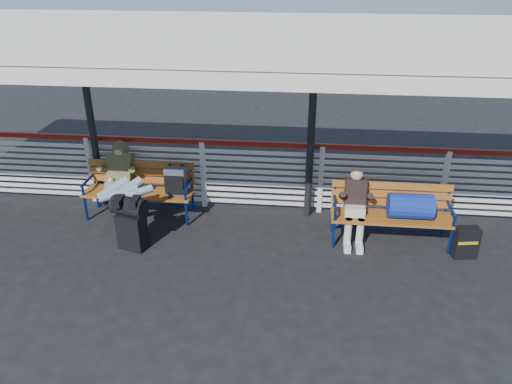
# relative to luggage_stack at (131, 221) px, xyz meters

# --- Properties ---
(ground) EXTENTS (60.00, 60.00, 0.00)m
(ground) POSITION_rel_luggage_stack_xyz_m (0.80, -0.43, -0.46)
(ground) COLOR black
(ground) RESTS_ON ground
(fence) EXTENTS (12.08, 0.08, 1.24)m
(fence) POSITION_rel_luggage_stack_xyz_m (0.80, 1.47, 0.20)
(fence) COLOR silver
(fence) RESTS_ON ground
(canopy) EXTENTS (12.60, 3.60, 3.16)m
(canopy) POSITION_rel_luggage_stack_xyz_m (0.80, 0.44, 2.58)
(canopy) COLOR silver
(canopy) RESTS_ON ground
(luggage_stack) EXTENTS (0.57, 0.41, 0.85)m
(luggage_stack) POSITION_rel_luggage_stack_xyz_m (0.00, 0.00, 0.00)
(luggage_stack) COLOR black
(luggage_stack) RESTS_ON ground
(bench_left) EXTENTS (1.80, 0.56, 0.93)m
(bench_left) POSITION_rel_luggage_stack_xyz_m (0.00, 1.03, 0.13)
(bench_left) COLOR #AF6622
(bench_left) RESTS_ON ground
(bench_right) EXTENTS (1.80, 0.56, 0.92)m
(bench_right) POSITION_rel_luggage_stack_xyz_m (4.00, 0.58, 0.15)
(bench_right) COLOR #AF6622
(bench_right) RESTS_ON ground
(traveler_man) EXTENTS (0.94, 1.64, 0.77)m
(traveler_man) POSITION_rel_luggage_stack_xyz_m (-0.35, 0.69, 0.25)
(traveler_man) COLOR #8097AC
(traveler_man) RESTS_ON ground
(companion_person) EXTENTS (0.32, 0.66, 1.15)m
(companion_person) POSITION_rel_luggage_stack_xyz_m (3.30, 0.58, 0.13)
(companion_person) COLOR beige
(companion_person) RESTS_ON ground
(suitcase_side) EXTENTS (0.37, 0.26, 0.48)m
(suitcase_side) POSITION_rel_luggage_stack_xyz_m (4.90, 0.28, -0.22)
(suitcase_side) COLOR black
(suitcase_side) RESTS_ON ground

